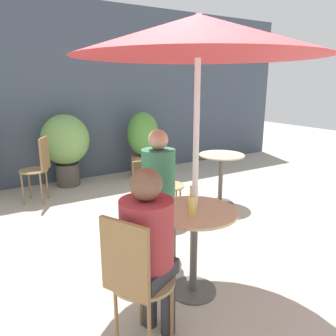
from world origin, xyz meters
name	(u,v)px	position (x,y,z in m)	size (l,w,h in m)	color
ground_plane	(173,302)	(0.00, 0.00, 0.00)	(20.00, 20.00, 0.00)	#B2A899
storefront_wall	(50,94)	(0.00, 3.81, 1.50)	(10.00, 0.06, 3.00)	#3D4756
cafe_table_near	(194,232)	(0.22, 0.04, 0.53)	(0.67, 0.67, 0.72)	#514C47
cafe_table_far	(221,169)	(1.73, 1.50, 0.51)	(0.62, 0.62, 0.72)	#514C47
bistro_chair_0	(153,198)	(0.26, 0.80, 0.57)	(0.39, 0.40, 0.94)	#997F56
bistro_chair_1	(134,275)	(-0.47, -0.31, 0.57)	(0.45, 0.43, 0.94)	#997F56
bistro_chair_2	(160,178)	(0.67, 1.37, 0.57)	(0.44, 0.43, 0.94)	#997F56
bistro_chair_3	(39,164)	(-0.42, 2.89, 0.57)	(0.45, 0.44, 0.94)	#997F56
seated_person_0	(159,184)	(0.25, 0.66, 0.76)	(0.32, 0.33, 1.27)	brown
seated_person_1	(148,242)	(-0.34, -0.24, 0.72)	(0.41, 0.40, 1.20)	#2D2D33
beer_glass_0	(194,196)	(0.29, 0.15, 0.79)	(0.07, 0.07, 0.15)	beige
beer_glass_1	(192,207)	(0.13, -0.05, 0.80)	(0.06, 0.06, 0.16)	#DBC65B
potted_plant_1	(65,143)	(0.10, 3.49, 0.72)	(0.78, 0.78, 1.19)	#47423D
potted_plant_2	(143,142)	(1.43, 3.32, 0.63)	(0.56, 0.56, 1.17)	#93664C
umbrella	(198,37)	(0.22, 0.04, 1.98)	(1.75, 1.75, 2.13)	silver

